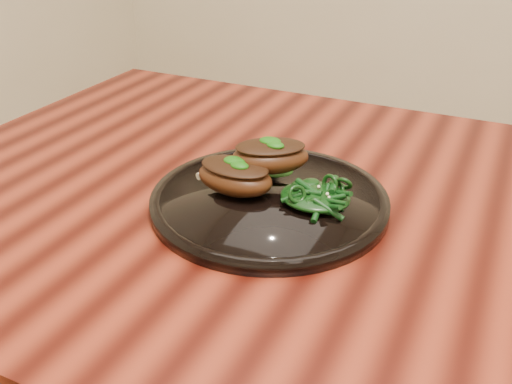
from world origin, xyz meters
TOP-DOWN VIEW (x-y plane):
  - desk at (0.00, 0.00)m, footprint 1.60×0.80m
  - plate at (-0.26, -0.04)m, footprint 0.30×0.30m
  - lamb_chop_front at (-0.31, -0.05)m, footprint 0.11×0.08m
  - lamb_chop_back at (-0.28, -0.01)m, footprint 0.12×0.11m
  - herb_smear at (-0.30, 0.02)m, footprint 0.09×0.06m
  - greens_heap at (-0.20, -0.04)m, footprint 0.09×0.08m

SIDE VIEW (x-z plane):
  - desk at x=0.00m, z-range 0.29..1.04m
  - plate at x=-0.26m, z-range 0.75..0.77m
  - herb_smear at x=-0.30m, z-range 0.77..0.77m
  - greens_heap at x=-0.20m, z-range 0.77..0.80m
  - lamb_chop_front at x=-0.31m, z-range 0.77..0.81m
  - lamb_chop_back at x=-0.28m, z-range 0.79..0.83m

